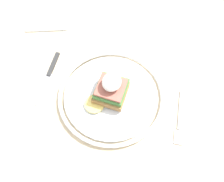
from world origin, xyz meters
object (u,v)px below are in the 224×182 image
at_px(knife, 50,73).
at_px(napkin, 47,20).
at_px(fork, 180,120).
at_px(sandwich, 111,89).
at_px(plate, 112,96).

relative_size(knife, napkin, 1.33).
bearing_deg(knife, fork, 176.66).
bearing_deg(napkin, fork, 156.51).
distance_m(sandwich, knife, 0.20).
xyz_separation_m(sandwich, knife, (0.19, -0.01, -0.04)).
relative_size(plate, sandwich, 2.59).
distance_m(fork, napkin, 0.53).
height_order(sandwich, knife, sandwich).
distance_m(plate, napkin, 0.36).
bearing_deg(napkin, knife, 117.79).
height_order(knife, napkin, same).
xyz_separation_m(plate, sandwich, (0.00, -0.00, 0.04)).
distance_m(plate, fork, 0.19).
distance_m(sandwich, napkin, 0.36).
height_order(plate, sandwich, sandwich).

